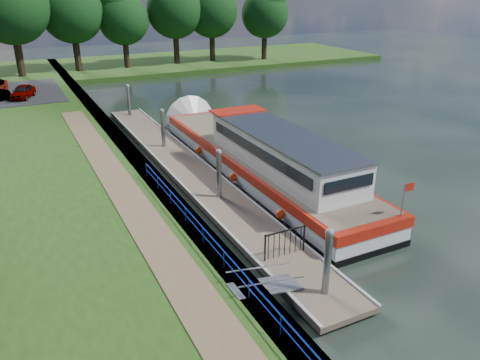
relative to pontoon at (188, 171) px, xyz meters
name	(u,v)px	position (x,y,z in m)	size (l,w,h in m)	color
ground	(316,294)	(0.00, -13.00, -0.18)	(160.00, 160.00, 0.00)	black
bank_edge	(137,164)	(-2.55, 2.00, 0.20)	(1.10, 90.00, 0.78)	#473D2D
far_bank	(169,63)	(12.00, 39.00, 0.12)	(60.00, 18.00, 0.60)	#1F3F12
footpath	(137,211)	(-4.40, -5.00, 0.62)	(1.60, 40.00, 0.05)	brown
blue_fence	(213,242)	(-2.75, -10.00, 1.13)	(0.04, 18.04, 0.72)	#0C2DBF
pontoon	(188,171)	(0.00, 0.00, 0.00)	(2.50, 30.00, 0.56)	brown
mooring_piles	(187,154)	(0.00, 0.00, 1.10)	(0.30, 27.30, 3.55)	gray
gangway	(265,286)	(-1.85, -12.50, 0.44)	(2.58, 1.00, 0.92)	#A5A8AD
gate_panel	(285,239)	(0.00, -10.80, 0.97)	(1.85, 0.05, 1.15)	black
barge	(255,156)	(3.60, -1.61, 0.90)	(4.36, 21.15, 4.78)	black
horizon_trees	(61,7)	(-1.61, 35.68, 7.76)	(54.38, 10.03, 12.87)	#332316
car_a	(23,92)	(-7.52, 22.04, 1.25)	(1.40, 3.49, 1.19)	#999999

